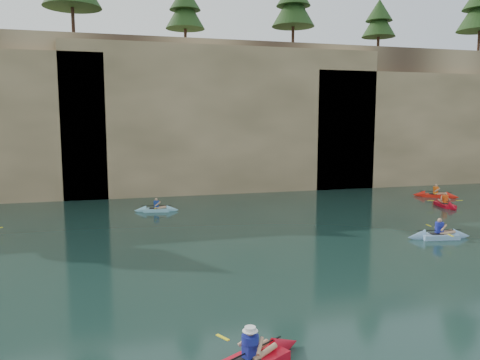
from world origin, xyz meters
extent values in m
plane|color=black|center=(0.00, 0.00, 0.00)|extent=(160.00, 160.00, 0.00)
cube|color=tan|center=(0.00, 30.00, 6.00)|extent=(70.00, 16.00, 12.00)
cube|color=tan|center=(2.00, 22.60, 5.70)|extent=(24.00, 2.40, 11.40)
cube|color=tan|center=(22.00, 22.60, 4.92)|extent=(26.00, 2.40, 9.84)
cube|color=black|center=(-4.00, 21.95, 1.60)|extent=(3.50, 1.00, 3.20)
cube|color=black|center=(10.00, 21.95, 2.25)|extent=(5.00, 1.00, 4.50)
cone|color=red|center=(-2.65, -2.41, 0.15)|extent=(1.17, 1.12, 0.77)
cube|color=navy|center=(-3.72, -3.00, 0.55)|extent=(0.40, 0.35, 0.49)
sphere|color=tan|center=(-3.72, -3.00, 0.90)|extent=(0.21, 0.21, 0.21)
cylinder|color=black|center=(-3.72, -3.00, 0.43)|extent=(1.82, 1.02, 0.04)
cube|color=yellow|center=(-4.16, -2.18, 0.43)|extent=(0.27, 0.41, 0.02)
cylinder|color=white|center=(-3.72, -3.00, 0.94)|extent=(0.35, 0.35, 0.10)
cube|color=#83AEDC|center=(8.24, 5.87, 0.14)|extent=(2.49, 1.15, 0.27)
cone|color=#83AEDC|center=(9.35, 5.69, 0.14)|extent=(0.95, 0.87, 0.74)
cone|color=#83AEDC|center=(7.13, 6.06, 0.14)|extent=(0.95, 0.87, 0.74)
cube|color=black|center=(8.09, 5.90, 0.24)|extent=(0.62, 0.55, 0.04)
cube|color=#1B2498|center=(8.24, 5.87, 0.53)|extent=(0.37, 0.27, 0.50)
sphere|color=tan|center=(8.24, 5.87, 0.88)|extent=(0.21, 0.21, 0.21)
cylinder|color=black|center=(8.24, 5.87, 0.41)|extent=(2.17, 0.39, 0.04)
cube|color=yellow|center=(8.40, 6.85, 0.41)|extent=(0.15, 0.43, 0.02)
cube|color=yellow|center=(8.08, 4.89, 0.41)|extent=(0.15, 0.43, 0.02)
cube|color=red|center=(14.12, 12.80, 0.13)|extent=(1.30, 2.54, 0.26)
cone|color=red|center=(14.40, 13.91, 0.13)|extent=(0.89, 1.01, 0.70)
cone|color=red|center=(13.84, 11.69, 0.13)|extent=(0.89, 1.01, 0.70)
cube|color=black|center=(14.08, 12.65, 0.23)|extent=(0.56, 0.64, 0.04)
cube|color=#FF5515|center=(14.12, 12.80, 0.50)|extent=(0.28, 0.36, 0.47)
sphere|color=tan|center=(14.12, 12.80, 0.84)|extent=(0.20, 0.20, 0.20)
cylinder|color=black|center=(14.12, 12.80, 0.40)|extent=(0.54, 2.02, 0.04)
cube|color=yellow|center=(13.21, 13.03, 0.40)|extent=(0.43, 0.18, 0.02)
cube|color=yellow|center=(15.02, 12.57, 0.40)|extent=(0.43, 0.18, 0.02)
cube|color=#80C0D7|center=(-4.12, 16.03, 0.12)|extent=(2.19, 1.00, 0.23)
cone|color=#80C0D7|center=(-3.14, 15.86, 0.12)|extent=(0.84, 0.74, 0.63)
cone|color=#80C0D7|center=(-5.10, 16.19, 0.12)|extent=(0.84, 0.74, 0.63)
cube|color=black|center=(-4.27, 16.05, 0.20)|extent=(0.61, 0.48, 0.04)
cube|color=navy|center=(-4.12, 16.03, 0.44)|extent=(0.31, 0.23, 0.42)
sphere|color=tan|center=(-4.12, 16.03, 0.74)|extent=(0.18, 0.18, 0.18)
cylinder|color=black|center=(-4.12, 16.03, 0.37)|extent=(1.84, 0.34, 0.04)
cube|color=yellow|center=(-3.98, 16.84, 0.37)|extent=(0.15, 0.43, 0.02)
cube|color=yellow|center=(-4.26, 15.21, 0.37)|extent=(0.15, 0.43, 0.02)
cube|color=red|center=(15.95, 16.09, 0.13)|extent=(2.34, 2.11, 0.26)
cone|color=red|center=(16.82, 15.37, 0.13)|extent=(1.12, 1.10, 0.72)
cone|color=red|center=(15.07, 16.81, 0.13)|extent=(1.12, 1.10, 0.72)
cube|color=black|center=(15.83, 16.18, 0.23)|extent=(0.71, 0.70, 0.04)
cube|color=orange|center=(15.95, 16.09, 0.51)|extent=(0.39, 0.37, 0.48)
sphere|color=tan|center=(15.95, 16.09, 0.86)|extent=(0.20, 0.20, 0.20)
cylinder|color=black|center=(15.95, 16.09, 0.40)|extent=(1.67, 1.38, 0.04)
cube|color=yellow|center=(16.56, 16.83, 0.40)|extent=(0.33, 0.38, 0.02)
cube|color=yellow|center=(15.33, 15.34, 0.40)|extent=(0.33, 0.38, 0.02)
camera|label=1|loc=(-6.54, -12.55, 5.63)|focal=35.00mm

